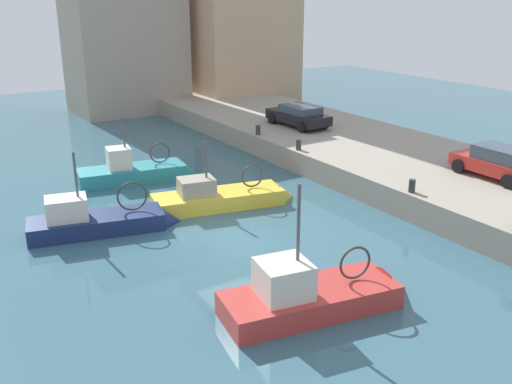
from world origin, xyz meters
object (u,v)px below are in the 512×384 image
fishing_boat_yellow (225,203)px  fishing_boat_teal (139,177)px  fishing_boat_red (319,304)px  mooring_bollard_mid (299,145)px  mooring_bollard_north (258,130)px  mooring_bollard_south (412,186)px  parked_car_red (497,162)px  fishing_boat_navy (104,228)px  parked_car_black (299,115)px

fishing_boat_yellow → fishing_boat_teal: (-1.92, 5.63, 0.02)m
fishing_boat_red → mooring_bollard_mid: bearing=56.4°
mooring_bollard_mid → mooring_bollard_north: bearing=90.0°
fishing_boat_yellow → mooring_bollard_north: fishing_boat_yellow is taller
mooring_bollard_south → fishing_boat_red: bearing=-154.3°
fishing_boat_red → mooring_bollard_south: 8.77m
parked_car_red → fishing_boat_red: bearing=-165.8°
fishing_boat_navy → parked_car_black: size_ratio=1.41×
fishing_boat_red → mooring_bollard_north: 17.65m
fishing_boat_red → parked_car_red: (12.49, 3.15, 1.77)m
fishing_boat_teal → fishing_boat_navy: fishing_boat_navy is taller
parked_car_black → mooring_bollard_north: size_ratio=8.06×
fishing_boat_red → parked_car_black: fishing_boat_red is taller
fishing_boat_yellow → fishing_boat_red: bearing=-102.0°
fishing_boat_red → parked_car_red: size_ratio=1.63×
fishing_boat_red → parked_car_black: size_ratio=1.45×
mooring_bollard_mid → parked_car_red: bearing=-61.5°
fishing_boat_red → fishing_boat_navy: (-3.61, 9.39, -0.01)m
mooring_bollard_south → mooring_bollard_mid: 8.00m
fishing_boat_red → parked_car_black: (11.11, 16.29, 1.73)m
fishing_boat_yellow → mooring_bollard_south: (5.84, -5.55, 1.36)m
fishing_boat_red → mooring_bollard_south: (7.81, 3.77, 1.31)m
fishing_boat_navy → parked_car_black: 16.35m
fishing_boat_red → parked_car_black: 19.79m
parked_car_black → mooring_bollard_mid: size_ratio=8.06×
parked_car_red → fishing_boat_yellow: bearing=149.6°
fishing_boat_navy → mooring_bollard_north: fishing_boat_navy is taller
fishing_boat_yellow → fishing_boat_navy: bearing=179.3°
parked_car_black → parked_car_red: bearing=-84.0°
fishing_boat_yellow → mooring_bollard_north: (5.84, 6.45, 1.36)m
fishing_boat_yellow → parked_car_black: size_ratio=1.53×
fishing_boat_yellow → mooring_bollard_north: size_ratio=12.37×
mooring_bollard_south → parked_car_black: bearing=75.2°
mooring_bollard_mid → fishing_boat_yellow: bearing=-157.2°
mooring_bollard_north → fishing_boat_red: bearing=-116.4°
fishing_boat_red → mooring_bollard_north: size_ratio=11.70×
fishing_boat_teal → parked_car_black: bearing=6.9°
fishing_boat_navy → parked_car_black: (14.73, 6.90, 1.74)m
fishing_boat_teal → fishing_boat_yellow: bearing=-71.2°
fishing_boat_yellow → mooring_bollard_south: 8.17m
parked_car_red → mooring_bollard_north: bearing=110.3°
mooring_bollard_mid → parked_car_black: bearing=53.9°
parked_car_black → mooring_bollard_north: bearing=-171.0°
mooring_bollard_mid → mooring_bollard_north: size_ratio=1.00×
fishing_boat_yellow → parked_car_red: 12.32m
fishing_boat_red → mooring_bollard_north: fishing_boat_red is taller
fishing_boat_yellow → parked_car_red: size_ratio=1.73×
fishing_boat_red → mooring_bollard_mid: fishing_boat_red is taller
fishing_boat_teal → mooring_bollard_south: bearing=-55.3°
fishing_boat_yellow → fishing_boat_red: (-1.98, -9.32, 0.05)m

